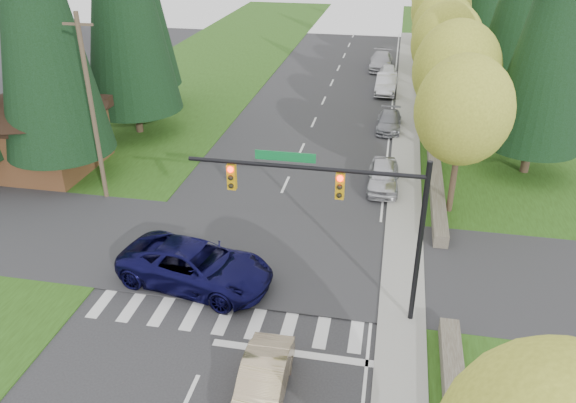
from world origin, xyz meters
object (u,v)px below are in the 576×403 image
(sedan_champagne, at_px, (263,383))
(suv_navy, at_px, (196,265))
(parked_car_a, at_px, (383,176))
(parked_car_b, at_px, (389,122))
(parked_car_e, at_px, (381,61))
(parked_car_c, at_px, (386,84))
(parked_car_d, at_px, (389,73))

(sedan_champagne, height_order, suv_navy, suv_navy)
(parked_car_a, bearing_deg, suv_navy, -124.74)
(parked_car_b, bearing_deg, parked_car_a, -89.04)
(suv_navy, height_order, parked_car_b, suv_navy)
(suv_navy, bearing_deg, sedan_champagne, -132.49)
(parked_car_b, relative_size, parked_car_e, 0.78)
(sedan_champagne, distance_m, parked_car_b, 26.63)
(parked_car_a, bearing_deg, parked_car_c, 91.07)
(parked_car_a, height_order, parked_car_d, parked_car_a)
(parked_car_b, relative_size, parked_car_c, 0.87)
(parked_car_a, distance_m, parked_car_e, 27.26)
(sedan_champagne, xyz_separation_m, parked_car_c, (2.58, 35.68, 0.11))
(parked_car_c, distance_m, parked_car_e, 8.24)
(sedan_champagne, relative_size, suv_navy, 0.63)
(suv_navy, xyz_separation_m, parked_car_b, (7.41, 20.76, -0.31))
(sedan_champagne, distance_m, parked_car_e, 43.92)
(parked_car_d, bearing_deg, sedan_champagne, -98.83)
(parked_car_c, bearing_deg, suv_navy, -101.44)
(parked_car_a, xyz_separation_m, parked_car_c, (-0.59, 19.03, 0.05))
(parked_car_a, height_order, parked_car_c, parked_car_c)
(suv_navy, bearing_deg, parked_car_d, -0.56)
(parked_car_d, distance_m, parked_car_e, 3.86)
(parked_car_b, distance_m, parked_car_e, 17.49)
(parked_car_b, relative_size, parked_car_d, 1.09)
(parked_car_b, bearing_deg, parked_car_e, 95.55)
(suv_navy, relative_size, parked_car_d, 1.72)
(parked_car_d, bearing_deg, parked_car_b, -92.85)
(parked_car_c, bearing_deg, sedan_champagne, -92.76)
(parked_car_a, xyz_separation_m, parked_car_b, (0.00, 9.79, -0.13))
(parked_car_b, height_order, parked_car_c, parked_car_c)
(sedan_champagne, height_order, parked_car_c, parked_car_c)
(parked_car_c, bearing_deg, parked_car_d, 90.65)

